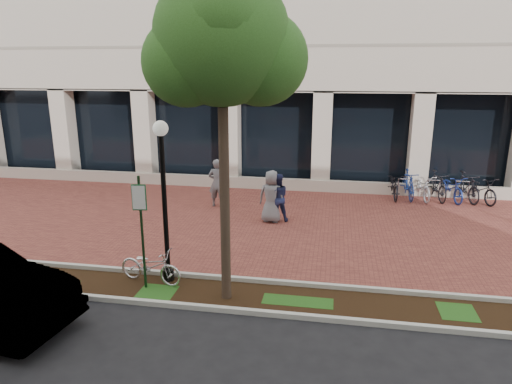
% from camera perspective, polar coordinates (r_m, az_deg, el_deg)
% --- Properties ---
extents(ground, '(120.00, 120.00, 0.00)m').
position_cam_1_polar(ground, '(15.75, 0.01, -3.82)').
color(ground, black).
rests_on(ground, ground).
extents(brick_plaza, '(40.00, 9.00, 0.01)m').
position_cam_1_polar(brick_plaza, '(15.75, 0.01, -3.80)').
color(brick_plaza, brown).
rests_on(brick_plaza, ground).
extents(planting_strip, '(40.00, 1.50, 0.01)m').
position_cam_1_polar(planting_strip, '(11.03, -4.80, -12.61)').
color(planting_strip, black).
rests_on(planting_strip, ground).
extents(curb_plaza_side, '(40.00, 0.12, 0.12)m').
position_cam_1_polar(curb_plaza_side, '(11.65, -3.87, -10.69)').
color(curb_plaza_side, '#B8B9AF').
rests_on(curb_plaza_side, ground).
extents(curb_street_side, '(40.00, 0.12, 0.12)m').
position_cam_1_polar(curb_street_side, '(10.37, -5.88, -14.24)').
color(curb_street_side, '#B8B9AF').
rests_on(curb_street_side, ground).
extents(parking_sign, '(0.34, 0.07, 2.79)m').
position_cam_1_polar(parking_sign, '(10.93, -14.17, -3.38)').
color(parking_sign, '#143719').
rests_on(parking_sign, ground).
extents(lamppost, '(0.36, 0.36, 3.99)m').
position_cam_1_polar(lamppost, '(11.07, -11.42, -0.18)').
color(lamppost, black).
rests_on(lamppost, ground).
extents(street_tree, '(3.30, 2.75, 7.11)m').
position_cam_1_polar(street_tree, '(9.61, -3.99, 17.59)').
color(street_tree, '#473629').
rests_on(street_tree, ground).
extents(locked_bicycle, '(1.78, 0.90, 0.89)m').
position_cam_1_polar(locked_bicycle, '(11.65, -13.04, -8.99)').
color(locked_bicycle, silver).
rests_on(locked_bicycle, ground).
extents(pedestrian_left, '(0.69, 0.46, 1.85)m').
position_cam_1_polar(pedestrian_left, '(17.34, -4.87, 1.12)').
color(pedestrian_left, slate).
rests_on(pedestrian_left, ground).
extents(pedestrian_mid, '(0.97, 0.85, 1.69)m').
position_cam_1_polar(pedestrian_mid, '(15.66, 2.65, -0.71)').
color(pedestrian_mid, '#1E244C').
rests_on(pedestrian_mid, ground).
extents(pedestrian_right, '(0.95, 0.67, 1.81)m').
position_cam_1_polar(pedestrian_right, '(15.56, 1.93, -0.57)').
color(pedestrian_right, slate).
rests_on(pedestrian_right, ground).
extents(bike_rack_cluster, '(4.35, 2.11, 1.16)m').
position_cam_1_polar(bike_rack_cluster, '(19.68, 21.64, 0.64)').
color(bike_rack_cluster, black).
rests_on(bike_rack_cluster, ground).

